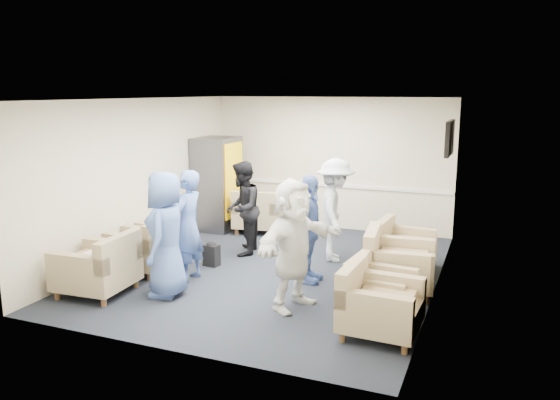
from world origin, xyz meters
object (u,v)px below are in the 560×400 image
at_px(armchair_left_far, 158,239).
at_px(armchair_corner, 259,214).
at_px(armchair_left_mid, 148,248).
at_px(armchair_right_midfar, 395,265).
at_px(armchair_left_near, 100,269).
at_px(person_mid_right, 309,229).
at_px(person_front_left, 166,234).
at_px(armchair_right_far, 401,248).
at_px(person_back_right, 335,210).
at_px(person_back_left, 242,208).
at_px(vending_machine, 218,184).
at_px(person_mid_left, 188,226).
at_px(armchair_right_midnear, 377,291).
at_px(armchair_right_near, 376,306).
at_px(person_front_right, 293,244).

bearing_deg(armchair_left_far, armchair_corner, 164.20).
distance_m(armchair_left_mid, armchair_right_midfar, 3.85).
bearing_deg(armchair_left_near, armchair_left_mid, 176.40).
bearing_deg(person_mid_right, armchair_right_midfar, -87.92).
relative_size(armchair_left_mid, armchair_corner, 0.88).
xyz_separation_m(person_front_left, person_mid_right, (1.66, 1.24, -0.07)).
relative_size(armchair_right_far, person_back_right, 0.52).
xyz_separation_m(armchair_left_near, person_back_right, (2.61, 2.75, 0.49)).
bearing_deg(person_mid_right, armchair_left_near, 119.22).
bearing_deg(armchair_right_far, armchair_left_far, 109.23).
height_order(armchair_right_far, person_back_left, person_back_left).
height_order(vending_machine, person_back_left, vending_machine).
height_order(armchair_left_mid, armchair_right_midfar, armchair_right_midfar).
relative_size(armchair_right_far, vending_machine, 0.48).
relative_size(armchair_left_far, person_mid_left, 0.55).
distance_m(armchair_right_midnear, person_front_left, 2.96).
height_order(armchair_right_near, armchair_right_midfar, armchair_right_midfar).
relative_size(armchair_right_midnear, person_front_right, 0.49).
xyz_separation_m(armchair_right_near, armchair_right_midfar, (-0.06, 1.51, 0.03)).
xyz_separation_m(armchair_right_far, person_front_right, (-1.05, -2.15, 0.53)).
xyz_separation_m(armchair_right_near, person_front_right, (-1.19, 0.40, 0.52)).
bearing_deg(vending_machine, person_back_left, -48.79).
distance_m(armchair_right_far, person_front_left, 3.75).
distance_m(vending_machine, person_mid_right, 3.64).
bearing_deg(armchair_left_far, person_back_right, 115.05).
bearing_deg(armchair_right_midfar, armchair_right_far, -2.08).
relative_size(person_front_left, person_back_right, 1.01).
distance_m(armchair_right_near, person_mid_left, 3.17).
height_order(armchair_right_midfar, person_front_right, person_front_right).
xyz_separation_m(armchair_left_near, person_mid_right, (2.55, 1.57, 0.44)).
height_order(armchair_right_near, person_front_left, person_front_left).
bearing_deg(armchair_right_midnear, person_front_left, 104.19).
distance_m(person_front_left, person_front_right, 1.81).
xyz_separation_m(armchair_left_mid, person_front_left, (0.88, -0.78, 0.51)).
xyz_separation_m(vending_machine, person_front_left, (1.12, -3.58, -0.07)).
distance_m(armchair_corner, person_front_left, 3.70).
bearing_deg(person_mid_right, person_back_right, -5.35).
relative_size(armchair_left_mid, armchair_right_far, 1.06).
xyz_separation_m(armchair_right_midnear, person_mid_right, (-1.21, 0.81, 0.50)).
xyz_separation_m(armchair_right_midnear, armchair_right_far, (-0.02, 1.95, 0.03)).
bearing_deg(person_front_right, vending_machine, 59.52).
xyz_separation_m(armchair_left_near, vending_machine, (-0.23, 3.92, 0.58)).
distance_m(armchair_left_near, armchair_right_midfar, 4.17).
bearing_deg(person_back_right, armchair_left_far, 93.16).
height_order(person_mid_left, person_mid_right, person_mid_left).
height_order(armchair_left_mid, person_mid_right, person_mid_right).
relative_size(armchair_left_far, armchair_right_midfar, 0.89).
bearing_deg(armchair_left_far, person_front_right, 72.70).
xyz_separation_m(armchair_right_midfar, person_front_left, (-2.93, -1.34, 0.50)).
bearing_deg(armchair_left_far, armchair_right_midfar, 93.91).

